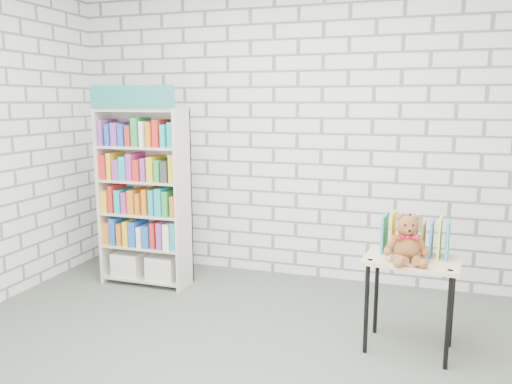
% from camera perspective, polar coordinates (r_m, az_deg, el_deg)
% --- Properties ---
extents(ground, '(4.50, 4.50, 0.00)m').
position_cam_1_polar(ground, '(3.32, -3.95, -20.45)').
color(ground, '#4B5447').
rests_on(ground, ground).
extents(room_shell, '(4.52, 4.02, 2.81)m').
position_cam_1_polar(room_shell, '(2.86, -4.39, 12.05)').
color(room_shell, silver).
rests_on(room_shell, ground).
extents(bookshelf, '(0.82, 0.32, 1.84)m').
position_cam_1_polar(bookshelf, '(4.72, -12.62, -0.43)').
color(bookshelf, beige).
rests_on(bookshelf, ground).
extents(display_table, '(0.66, 0.50, 0.66)m').
position_cam_1_polar(display_table, '(3.56, 17.36, -8.64)').
color(display_table, '#DCBD84').
rests_on(display_table, ground).
extents(table_books, '(0.45, 0.24, 0.25)m').
position_cam_1_polar(table_books, '(3.60, 17.76, -4.83)').
color(table_books, teal).
rests_on(table_books, display_table).
extents(teddy_bear, '(0.29, 0.28, 0.32)m').
position_cam_1_polar(teddy_bear, '(3.42, 16.82, -5.59)').
color(teddy_bear, brown).
rests_on(teddy_bear, display_table).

